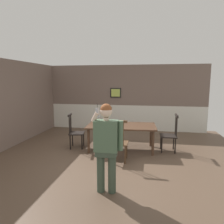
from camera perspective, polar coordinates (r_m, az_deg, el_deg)
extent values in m
plane|color=brown|center=(5.46, -0.51, -12.62)|extent=(7.16, 7.16, 0.00)
cube|color=#756056|center=(8.31, 3.72, 7.39)|extent=(6.30, 0.12, 1.60)
cube|color=silver|center=(8.45, 3.64, -1.46)|extent=(6.30, 0.14, 1.01)
cube|color=silver|center=(8.35, 3.65, 1.91)|extent=(6.30, 0.05, 0.06)
cube|color=black|center=(8.30, 1.02, 5.33)|extent=(0.43, 0.03, 0.38)
cube|color=#B9CB55|center=(8.29, 1.00, 5.33)|extent=(0.35, 0.01, 0.30)
cube|color=#4C3323|center=(5.94, 2.61, -3.82)|extent=(2.00, 1.13, 0.04)
cylinder|color=#4C3323|center=(5.76, -6.48, -7.95)|extent=(0.07, 0.07, 0.68)
cylinder|color=#4C3323|center=(5.64, 11.24, -8.45)|extent=(0.07, 0.07, 0.68)
cylinder|color=#4C3323|center=(6.53, -4.83, -5.94)|extent=(0.07, 0.07, 0.68)
cylinder|color=#4C3323|center=(6.42, 10.68, -6.32)|extent=(0.07, 0.07, 0.68)
cube|color=#513823|center=(5.17, 1.89, -8.51)|extent=(0.46, 0.46, 0.03)
cube|color=#513823|center=(4.83, 1.58, -2.63)|extent=(0.46, 0.04, 0.06)
cylinder|color=#513823|center=(4.91, -0.02, -5.64)|extent=(0.02, 0.02, 0.60)
cylinder|color=#513823|center=(4.89, 1.57, -5.71)|extent=(0.02, 0.02, 0.60)
cylinder|color=#513823|center=(4.87, 3.16, -5.77)|extent=(0.02, 0.02, 0.60)
cylinder|color=#513823|center=(5.44, 0.21, -10.23)|extent=(0.04, 0.04, 0.44)
cylinder|color=#513823|center=(5.39, 4.09, -10.42)|extent=(0.04, 0.04, 0.44)
cylinder|color=#513823|center=(5.10, -0.48, -11.53)|extent=(0.04, 0.04, 0.44)
cylinder|color=#513823|center=(5.05, 3.67, -11.75)|extent=(0.04, 0.04, 0.44)
cube|color=black|center=(6.23, -9.68, -5.78)|extent=(0.49, 0.49, 0.03)
cube|color=black|center=(6.15, -11.57, -0.77)|extent=(0.11, 0.42, 0.06)
cylinder|color=black|center=(6.32, -11.27, -2.84)|extent=(0.02, 0.02, 0.56)
cylinder|color=black|center=(6.20, -11.50, -3.08)|extent=(0.02, 0.02, 0.56)
cylinder|color=black|center=(6.08, -11.74, -3.32)|extent=(0.02, 0.02, 0.56)
cylinder|color=black|center=(6.42, -7.87, -7.41)|extent=(0.04, 0.04, 0.43)
cylinder|color=black|center=(6.10, -8.32, -8.28)|extent=(0.04, 0.04, 0.43)
cylinder|color=black|center=(6.48, -10.86, -7.34)|extent=(0.04, 0.04, 0.43)
cylinder|color=black|center=(6.16, -11.47, -8.20)|extent=(0.04, 0.04, 0.43)
cube|color=black|center=(6.05, 15.25, -6.37)|extent=(0.46, 0.46, 0.03)
cube|color=black|center=(5.96, 17.42, -0.98)|extent=(0.05, 0.45, 0.06)
cylinder|color=black|center=(5.87, 17.48, -3.77)|extent=(0.02, 0.02, 0.60)
cylinder|color=black|center=(6.00, 17.31, -3.50)|extent=(0.02, 0.02, 0.60)
cylinder|color=black|center=(6.13, 17.14, -3.24)|extent=(0.02, 0.02, 0.60)
cylinder|color=black|center=(5.93, 13.59, -8.94)|extent=(0.04, 0.04, 0.43)
cylinder|color=black|center=(6.27, 13.36, -7.96)|extent=(0.04, 0.04, 0.43)
cylinder|color=black|center=(5.96, 17.07, -8.97)|extent=(0.04, 0.04, 0.43)
cylinder|color=black|center=(6.30, 16.64, -8.00)|extent=(0.04, 0.04, 0.43)
cylinder|color=#3A493A|center=(3.79, 0.00, -16.25)|extent=(0.14, 0.14, 0.77)
cylinder|color=#3A493A|center=(3.83, -3.14, -16.02)|extent=(0.14, 0.14, 0.77)
cube|color=#3A493A|center=(3.67, -1.60, -11.13)|extent=(0.37, 0.21, 0.12)
cube|color=#4C664C|center=(3.58, -1.62, -6.60)|extent=(0.41, 0.23, 0.54)
cylinder|color=#4C664C|center=(3.54, 2.37, -6.55)|extent=(0.09, 0.09, 0.52)
cylinder|color=beige|center=(3.54, -4.64, -1.38)|extent=(0.18, 0.13, 0.19)
cylinder|color=beige|center=(3.52, -1.64, -1.93)|extent=(0.09, 0.09, 0.05)
sphere|color=beige|center=(3.50, -1.65, 0.14)|extent=(0.21, 0.21, 0.21)
sphere|color=brown|center=(3.49, -1.65, 0.73)|extent=(0.20, 0.20, 0.20)
cube|color=#B7B7BC|center=(3.50, -4.05, -0.21)|extent=(0.07, 0.04, 0.17)
cylinder|color=black|center=(3.48, -4.07, 1.74)|extent=(0.01, 0.01, 0.08)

